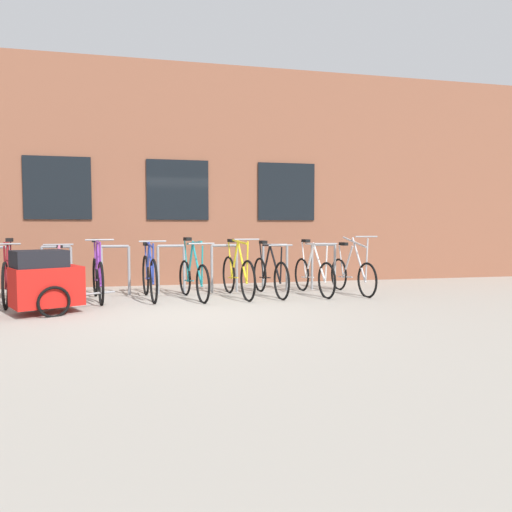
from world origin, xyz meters
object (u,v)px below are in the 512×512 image
at_px(bicycle_blue, 149,276).
at_px(bicycle_teal, 193,277).
at_px(bicycle_pink, 60,278).
at_px(bicycle_black, 270,275).
at_px(bike_trailer, 45,281).
at_px(bicycle_purple, 98,277).
at_px(bicycle_yellow, 238,275).
at_px(bicycle_white, 313,274).
at_px(bicycle_maroon, 9,279).
at_px(bicycle_silver, 352,273).

xyz_separation_m(bicycle_blue, bicycle_teal, (0.75, -0.16, -0.02)).
bearing_deg(bicycle_pink, bicycle_black, -0.97).
distance_m(bicycle_pink, bike_trailer, 1.16).
xyz_separation_m(bicycle_blue, bicycle_purple, (-0.86, 0.03, -0.01)).
bearing_deg(bicycle_yellow, bicycle_white, 0.38).
xyz_separation_m(bicycle_blue, bicycle_white, (2.98, -0.06, -0.03)).
relative_size(bicycle_blue, bicycle_maroon, 1.01).
bearing_deg(bicycle_teal, bicycle_purple, 173.34).
relative_size(bicycle_pink, bicycle_maroon, 1.00).
xyz_separation_m(bicycle_blue, bicycle_maroon, (-2.21, -0.13, 0.00)).
height_order(bicycle_purple, bicycle_white, bicycle_purple).
bearing_deg(bicycle_pink, bicycle_teal, -4.93).
distance_m(bicycle_pink, bicycle_purple, 0.61).
bearing_deg(bicycle_pink, bike_trailer, -87.91).
bearing_deg(bicycle_blue, bicycle_maroon, -176.61).
height_order(bicycle_purple, bicycle_black, bicycle_purple).
relative_size(bicycle_purple, bicycle_black, 1.00).
distance_m(bicycle_maroon, bike_trailer, 1.27).
relative_size(bicycle_purple, bicycle_white, 1.01).
xyz_separation_m(bicycle_maroon, bicycle_black, (4.36, 0.10, -0.03)).
bearing_deg(bike_trailer, bicycle_silver, 11.25).
bearing_deg(bike_trailer, bicycle_purple, 64.06).
bearing_deg(bicycle_silver, bicycle_purple, 178.35).
relative_size(bicycle_pink, bicycle_purple, 0.99).
distance_m(bicycle_maroon, bicycle_white, 5.18).
xyz_separation_m(bicycle_maroon, bike_trailer, (0.78, -1.00, 0.07)).
bearing_deg(bicycle_purple, bike_trailer, -115.94).
bearing_deg(bicycle_maroon, bicycle_black, 1.36).
distance_m(bicycle_blue, bike_trailer, 1.82).
height_order(bicycle_blue, bicycle_white, bicycle_blue).
bearing_deg(bicycle_maroon, bicycle_white, 0.73).
relative_size(bicycle_white, bicycle_silver, 1.01).
bearing_deg(bicycle_black, bicycle_silver, -2.69).
height_order(bicycle_yellow, bicycle_black, bicycle_yellow).
bearing_deg(bicycle_teal, bicycle_maroon, 179.49).
distance_m(bicycle_yellow, bicycle_black, 0.61).
xyz_separation_m(bicycle_white, bicycle_teal, (-2.23, -0.09, 0.00)).
distance_m(bicycle_white, bicycle_silver, 0.75).
height_order(bicycle_white, bicycle_silver, bicycle_silver).
relative_size(bicycle_pink, bicycle_teal, 1.05).
bearing_deg(bicycle_black, bicycle_white, -2.64).
relative_size(bicycle_blue, bicycle_teal, 1.07).
relative_size(bicycle_purple, bike_trailer, 1.22).
xyz_separation_m(bicycle_yellow, bicycle_purple, (-2.40, 0.11, 0.00)).
distance_m(bicycle_pink, bicycle_teal, 2.22).
xyz_separation_m(bicycle_silver, bicycle_black, (-1.58, 0.07, 0.00)).
distance_m(bicycle_blue, bicycle_maroon, 2.21).
distance_m(bicycle_silver, bicycle_teal, 2.98).
bearing_deg(bicycle_blue, bicycle_teal, -11.86).
bearing_deg(bicycle_purple, bicycle_yellow, -2.50).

